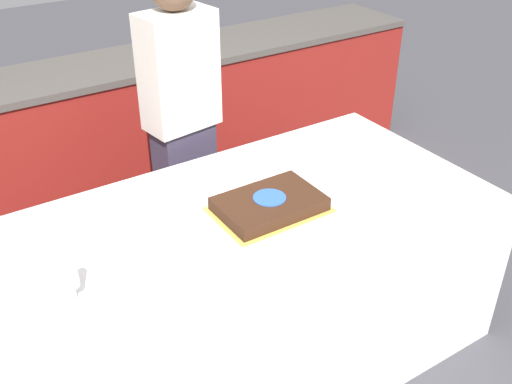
{
  "coord_description": "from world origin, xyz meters",
  "views": [
    {
      "loc": [
        -1.05,
        -1.71,
        2.13
      ],
      "look_at": [
        0.06,
        0.0,
        0.87
      ],
      "focal_mm": 42.0,
      "sensor_mm": 36.0,
      "label": 1
    }
  ],
  "objects": [
    {
      "name": "ground_plane",
      "position": [
        0.0,
        0.0,
        0.0
      ],
      "size": [
        14.0,
        14.0,
        0.0
      ],
      "primitive_type": "plane",
      "color": "#424247"
    },
    {
      "name": "back_counter",
      "position": [
        0.0,
        1.62,
        0.46
      ],
      "size": [
        4.4,
        0.58,
        0.92
      ],
      "color": "maroon",
      "rests_on": "ground_plane"
    },
    {
      "name": "dining_table",
      "position": [
        0.0,
        0.0,
        0.39
      ],
      "size": [
        2.11,
        1.09,
        0.77
      ],
      "color": "silver",
      "rests_on": "ground_plane"
    },
    {
      "name": "cake",
      "position": [
        0.11,
        -0.01,
        0.8
      ],
      "size": [
        0.46,
        0.32,
        0.06
      ],
      "color": "gold",
      "rests_on": "dining_table"
    },
    {
      "name": "plate_stack",
      "position": [
        -0.38,
        0.12,
        0.8
      ],
      "size": [
        0.22,
        0.22,
        0.05
      ],
      "color": "white",
      "rests_on": "dining_table"
    },
    {
      "name": "wine_glass",
      "position": [
        -0.74,
        -0.12,
        0.87
      ],
      "size": [
        0.07,
        0.07,
        0.17
      ],
      "color": "white",
      "rests_on": "dining_table"
    },
    {
      "name": "side_plate_near_cake",
      "position": [
        0.1,
        0.29,
        0.77
      ],
      "size": [
        0.22,
        0.22,
        0.0
      ],
      "color": "white",
      "rests_on": "dining_table"
    },
    {
      "name": "utensil_pile",
      "position": [
        0.13,
        -0.43,
        0.78
      ],
      "size": [
        0.15,
        0.1,
        0.02
      ],
      "color": "white",
      "rests_on": "dining_table"
    },
    {
      "name": "person_cutting_cake",
      "position": [
        0.11,
        0.76,
        0.86
      ],
      "size": [
        0.38,
        0.25,
        1.63
      ],
      "rotation": [
        0.0,
        0.0,
        -2.99
      ],
      "color": "#383347",
      "rests_on": "ground_plane"
    }
  ]
}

